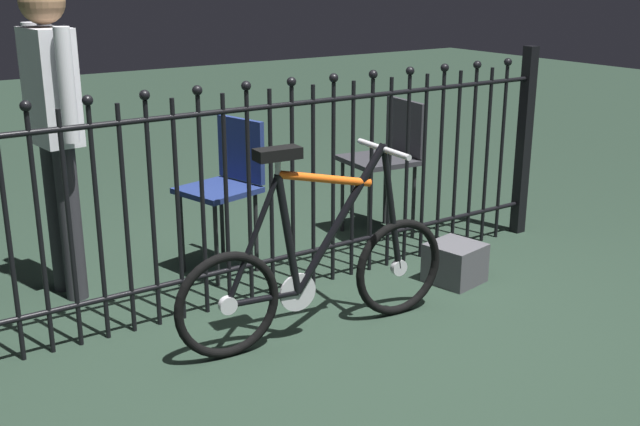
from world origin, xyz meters
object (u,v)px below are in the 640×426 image
chair_navy (227,178)px  display_crate (455,263)px  bicycle (318,270)px  person_visitor (53,115)px  chair_charcoal (389,151)px

chair_navy → display_crate: chair_navy is taller
bicycle → person_visitor: bearing=125.6°
chair_navy → person_visitor: person_visitor is taller
bicycle → chair_navy: 1.00m
bicycle → display_crate: size_ratio=5.27×
bicycle → display_crate: bearing=6.8°
person_visitor → display_crate: bearing=-29.6°
chair_charcoal → chair_navy: bearing=179.6°
chair_navy → person_visitor: size_ratio=0.53×
person_visitor → display_crate: size_ratio=6.05×
chair_charcoal → person_visitor: bearing=175.5°
bicycle → display_crate: bicycle is taller
display_crate → chair_charcoal: bearing=75.8°
display_crate → chair_navy: bearing=136.8°
bicycle → person_visitor: person_visitor is taller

